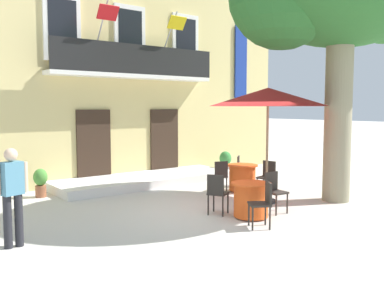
{
  "coord_description": "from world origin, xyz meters",
  "views": [
    {
      "loc": [
        -6.03,
        -7.06,
        2.38
      ],
      "look_at": [
        1.37,
        2.64,
        1.3
      ],
      "focal_mm": 39.19,
      "sensor_mm": 36.0,
      "label": 1
    }
  ],
  "objects_px": {
    "cafe_chair_middle_0": "(263,201)",
    "ground_planter_right": "(225,161)",
    "pedestrian_near_entrance": "(12,192)",
    "cafe_chair_near_tree_1": "(220,175)",
    "cafe_table_near_tree": "(242,178)",
    "cafe_chair_middle_1": "(274,189)",
    "cafe_chair_near_tree_0": "(242,169)",
    "cafe_chair_near_tree_2": "(267,175)",
    "cafe_umbrella": "(268,97)",
    "cafe_chair_middle_2": "(217,191)",
    "ground_planter_left": "(41,181)",
    "cafe_table_middle": "(251,200)"
  },
  "relations": [
    {
      "from": "cafe_table_near_tree",
      "to": "cafe_chair_middle_2",
      "type": "bearing_deg",
      "value": -145.79
    },
    {
      "from": "cafe_chair_middle_2",
      "to": "cafe_umbrella",
      "type": "xyz_separation_m",
      "value": [
        1.77,
        0.17,
        2.08
      ]
    },
    {
      "from": "cafe_table_near_tree",
      "to": "ground_planter_right",
      "type": "height_order",
      "value": "ground_planter_right"
    },
    {
      "from": "pedestrian_near_entrance",
      "to": "cafe_chair_near_tree_1",
      "type": "bearing_deg",
      "value": 11.96
    },
    {
      "from": "cafe_chair_near_tree_2",
      "to": "cafe_chair_middle_0",
      "type": "distance_m",
      "value": 3.24
    },
    {
      "from": "cafe_chair_near_tree_2",
      "to": "ground_planter_right",
      "type": "height_order",
      "value": "cafe_chair_near_tree_2"
    },
    {
      "from": "cafe_chair_middle_1",
      "to": "ground_planter_left",
      "type": "distance_m",
      "value": 6.08
    },
    {
      "from": "ground_planter_left",
      "to": "ground_planter_right",
      "type": "relative_size",
      "value": 0.93
    },
    {
      "from": "cafe_chair_middle_2",
      "to": "ground_planter_left",
      "type": "xyz_separation_m",
      "value": [
        -2.51,
        4.23,
        -0.1
      ]
    },
    {
      "from": "cafe_chair_middle_2",
      "to": "cafe_chair_near_tree_1",
      "type": "bearing_deg",
      "value": 47.51
    },
    {
      "from": "ground_planter_left",
      "to": "pedestrian_near_entrance",
      "type": "height_order",
      "value": "pedestrian_near_entrance"
    },
    {
      "from": "cafe_chair_near_tree_1",
      "to": "pedestrian_near_entrance",
      "type": "height_order",
      "value": "pedestrian_near_entrance"
    },
    {
      "from": "cafe_chair_middle_0",
      "to": "ground_planter_right",
      "type": "xyz_separation_m",
      "value": [
        3.87,
        5.43,
        -0.08
      ]
    },
    {
      "from": "cafe_chair_middle_1",
      "to": "ground_planter_right",
      "type": "xyz_separation_m",
      "value": [
        2.77,
        4.74,
        -0.08
      ]
    },
    {
      "from": "cafe_table_near_tree",
      "to": "cafe_chair_near_tree_1",
      "type": "bearing_deg",
      "value": 170.37
    },
    {
      "from": "cafe_table_near_tree",
      "to": "ground_planter_right",
      "type": "distance_m",
      "value": 3.08
    },
    {
      "from": "ground_planter_left",
      "to": "cafe_table_near_tree",
      "type": "bearing_deg",
      "value": -29.23
    },
    {
      "from": "cafe_umbrella",
      "to": "pedestrian_near_entrance",
      "type": "xyz_separation_m",
      "value": [
        -5.92,
        0.3,
        -1.65
      ]
    },
    {
      "from": "pedestrian_near_entrance",
      "to": "cafe_umbrella",
      "type": "bearing_deg",
      "value": -2.93
    },
    {
      "from": "cafe_chair_middle_1",
      "to": "cafe_chair_near_tree_1",
      "type": "bearing_deg",
      "value": 81.24
    },
    {
      "from": "cafe_chair_near_tree_0",
      "to": "ground_planter_right",
      "type": "height_order",
      "value": "cafe_chair_near_tree_0"
    },
    {
      "from": "cafe_chair_middle_2",
      "to": "cafe_table_middle",
      "type": "bearing_deg",
      "value": -55.27
    },
    {
      "from": "cafe_table_middle",
      "to": "cafe_chair_near_tree_2",
      "type": "bearing_deg",
      "value": 34.78
    },
    {
      "from": "cafe_table_near_tree",
      "to": "ground_planter_left",
      "type": "bearing_deg",
      "value": 150.77
    },
    {
      "from": "cafe_chair_near_tree_1",
      "to": "ground_planter_right",
      "type": "bearing_deg",
      "value": 45.46
    },
    {
      "from": "cafe_chair_near_tree_0",
      "to": "cafe_chair_near_tree_2",
      "type": "relative_size",
      "value": 1.0
    },
    {
      "from": "cafe_chair_near_tree_0",
      "to": "cafe_chair_middle_2",
      "type": "height_order",
      "value": "same"
    },
    {
      "from": "cafe_table_middle",
      "to": "ground_planter_right",
      "type": "distance_m",
      "value": 5.92
    },
    {
      "from": "cafe_chair_middle_0",
      "to": "cafe_chair_middle_1",
      "type": "distance_m",
      "value": 1.29
    },
    {
      "from": "cafe_table_middle",
      "to": "cafe_chair_middle_1",
      "type": "bearing_deg",
      "value": 1.33
    },
    {
      "from": "cafe_chair_near_tree_2",
      "to": "cafe_chair_middle_1",
      "type": "relative_size",
      "value": 1.0
    },
    {
      "from": "cafe_chair_near_tree_0",
      "to": "cafe_umbrella",
      "type": "xyz_separation_m",
      "value": [
        -1.02,
        -1.93,
        2.08
      ]
    },
    {
      "from": "cafe_chair_middle_0",
      "to": "ground_planter_left",
      "type": "xyz_separation_m",
      "value": [
        -2.59,
        5.52,
        -0.1
      ]
    },
    {
      "from": "cafe_chair_near_tree_0",
      "to": "ground_planter_right",
      "type": "distance_m",
      "value": 2.34
    },
    {
      "from": "cafe_chair_middle_2",
      "to": "ground_planter_right",
      "type": "xyz_separation_m",
      "value": [
        3.95,
        4.13,
        -0.08
      ]
    },
    {
      "from": "cafe_chair_middle_0",
      "to": "cafe_umbrella",
      "type": "xyz_separation_m",
      "value": [
        1.69,
        1.46,
        2.08
      ]
    },
    {
      "from": "cafe_table_near_tree",
      "to": "pedestrian_near_entrance",
      "type": "relative_size",
      "value": 0.51
    },
    {
      "from": "cafe_table_middle",
      "to": "cafe_chair_middle_0",
      "type": "relative_size",
      "value": 0.95
    },
    {
      "from": "cafe_chair_near_tree_2",
      "to": "cafe_umbrella",
      "type": "xyz_separation_m",
      "value": [
        -0.75,
        -0.67,
        2.08
      ]
    },
    {
      "from": "ground_planter_left",
      "to": "cafe_umbrella",
      "type": "bearing_deg",
      "value": -43.47
    },
    {
      "from": "cafe_chair_near_tree_0",
      "to": "ground_planter_left",
      "type": "bearing_deg",
      "value": 158.13
    },
    {
      "from": "ground_planter_right",
      "to": "cafe_table_middle",
      "type": "bearing_deg",
      "value": -126.55
    },
    {
      "from": "cafe_chair_near_tree_0",
      "to": "cafe_chair_middle_1",
      "type": "xyz_separation_m",
      "value": [
        -1.61,
        -2.7,
        0.0
      ]
    },
    {
      "from": "cafe_chair_middle_1",
      "to": "cafe_chair_middle_2",
      "type": "xyz_separation_m",
      "value": [
        -1.18,
        0.6,
        0.0
      ]
    },
    {
      "from": "cafe_chair_middle_2",
      "to": "ground_planter_left",
      "type": "distance_m",
      "value": 4.91
    },
    {
      "from": "cafe_chair_near_tree_0",
      "to": "cafe_chair_middle_0",
      "type": "bearing_deg",
      "value": -128.57
    },
    {
      "from": "cafe_chair_near_tree_1",
      "to": "cafe_table_middle",
      "type": "xyz_separation_m",
      "value": [
        -1.1,
        -2.29,
        -0.14
      ]
    },
    {
      "from": "cafe_chair_middle_0",
      "to": "cafe_chair_middle_2",
      "type": "height_order",
      "value": "same"
    },
    {
      "from": "cafe_chair_near_tree_0",
      "to": "cafe_chair_middle_0",
      "type": "xyz_separation_m",
      "value": [
        -2.7,
        -3.39,
        0.0
      ]
    },
    {
      "from": "cafe_chair_near_tree_2",
      "to": "cafe_table_middle",
      "type": "xyz_separation_m",
      "value": [
        -2.1,
        -1.46,
        -0.14
      ]
    }
  ]
}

